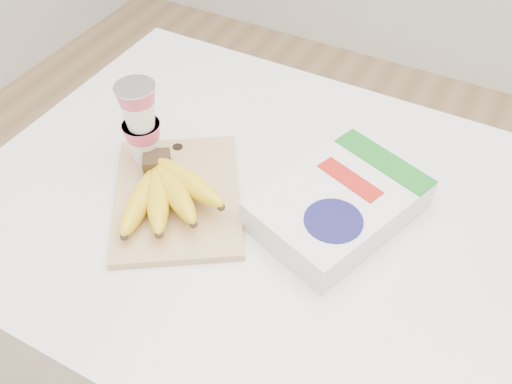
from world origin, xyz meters
TOP-DOWN VIEW (x-y plane):
  - table at (0.00, 0.00)m, footprint 1.23×0.82m
  - cutting_board at (-0.23, -0.07)m, footprint 0.35×0.37m
  - bananas at (-0.23, -0.09)m, footprint 0.21×0.21m
  - yogurt_stack at (-0.33, -0.02)m, footprint 0.07×0.07m
  - cereal_box at (0.04, 0.03)m, footprint 0.27×0.33m

SIDE VIEW (x-z plane):
  - table at x=0.00m, z-range 0.00..0.92m
  - cutting_board at x=-0.23m, z-range 0.92..0.94m
  - cereal_box at x=0.04m, z-range 0.92..0.98m
  - bananas at x=-0.23m, z-range 0.93..1.00m
  - yogurt_stack at x=-0.33m, z-range 0.94..1.11m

